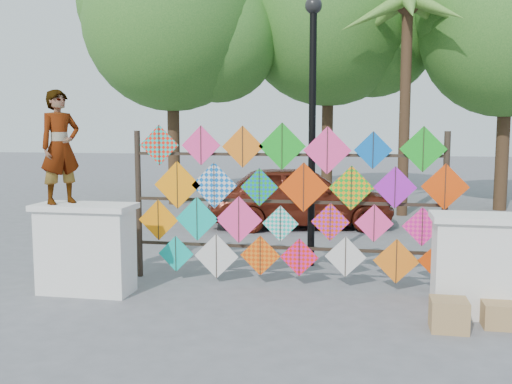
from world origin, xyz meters
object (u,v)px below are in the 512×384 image
kite_rack (288,204)px  sedan (300,196)px  lamppost (312,107)px  vendor_woman (60,147)px

kite_rack → sedan: size_ratio=1.15×
kite_rack → lamppost: size_ratio=1.12×
sedan → lamppost: lamppost is taller
kite_rack → vendor_woman: vendor_woman is taller
lamppost → sedan: bearing=99.1°
lamppost → kite_rack: bearing=-100.1°
vendor_woman → lamppost: size_ratio=0.36×
vendor_woman → sedan: vendor_woman is taller
kite_rack → sedan: (-0.37, 4.98, -0.49)m
kite_rack → vendor_woman: size_ratio=3.13×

